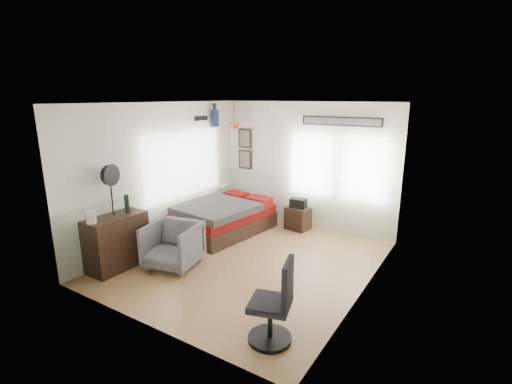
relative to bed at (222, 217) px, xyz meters
The scene contains 12 objects.
ground_plane 1.61m from the bed, 35.83° to the right, with size 4.00×4.50×0.01m, color #AB7B4B.
room_shell 1.92m from the bed, 31.50° to the right, with size 4.02×4.52×2.71m.
wall_decor 2.07m from the bed, 80.38° to the left, with size 3.55×1.32×1.44m.
bed is the anchor object (origin of this frame).
dresser 2.33m from the bed, 101.44° to the right, with size 0.48×1.00×0.90m, color black.
armchair 1.80m from the bed, 79.96° to the right, with size 0.81×0.84×0.76m, color slate.
nightstand 1.64m from the bed, 38.23° to the left, with size 0.48×0.39×0.48m, color black.
task_chair 3.78m from the bed, 43.40° to the right, with size 0.57×0.57×1.04m.
kettle 2.82m from the bed, 99.61° to the right, with size 0.18×0.15×0.20m.
bottle 2.22m from the bed, 101.61° to the right, with size 0.08×0.08×0.31m, color black.
stand_fan 2.62m from the bed, 102.45° to the right, with size 0.14×0.35×0.85m.
black_bag 1.66m from the bed, 38.23° to the left, with size 0.34×0.22×0.20m, color black.
Camera 1 is at (3.30, -5.00, 2.80)m, focal length 26.00 mm.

